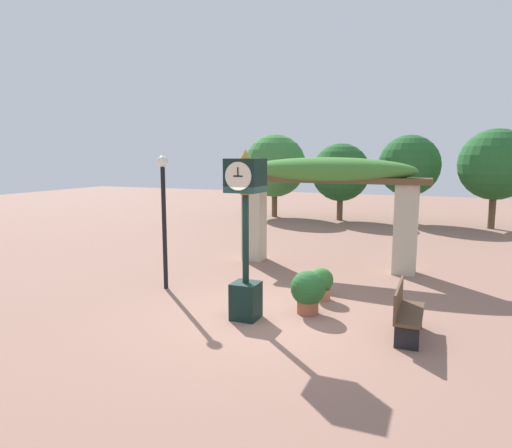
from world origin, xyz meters
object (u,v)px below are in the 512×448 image
pedestal_clock (246,228)px  park_bench (406,313)px  lamp_post (164,206)px  potted_plant_near_right (321,283)px  potted_plant_near_left (308,290)px

pedestal_clock → park_bench: (2.85, 0.22, -1.30)m
pedestal_clock → lamp_post: (-2.52, 1.12, 0.19)m
pedestal_clock → potted_plant_near_right: pedestal_clock is taller
potted_plant_near_right → park_bench: bearing=-38.5°
park_bench → potted_plant_near_left: bearing=75.0°
potted_plant_near_right → lamp_post: lamp_post is taller
potted_plant_near_right → lamp_post: bearing=-170.9°
potted_plant_near_left → pedestal_clock: bearing=-144.3°
pedestal_clock → park_bench: pedestal_clock is taller
pedestal_clock → potted_plant_near_left: size_ratio=3.73×
potted_plant_near_left → lamp_post: (-3.51, 0.40, 1.46)m
potted_plant_near_right → park_bench: (1.83, -1.46, 0.06)m
potted_plant_near_left → potted_plant_near_right: bearing=88.7°
potted_plant_near_left → lamp_post: bearing=173.6°
pedestal_clock → potted_plant_near_left: pedestal_clock is taller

